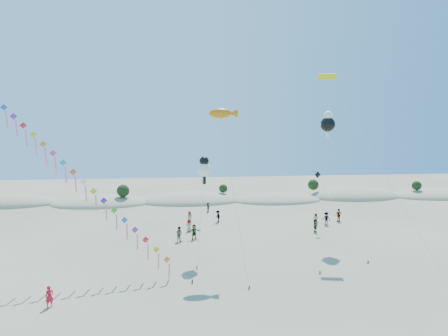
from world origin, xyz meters
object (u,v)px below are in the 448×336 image
at_px(fish_kite, 224,114).
at_px(flyer_foreground, 50,297).
at_px(parafoil_kite, 330,82).
at_px(kite_train, 49,151).

relative_size(fish_kite, flyer_foreground, 9.51).
bearing_deg(fish_kite, flyer_foreground, -147.28).
relative_size(fish_kite, parafoil_kite, 0.78).
relative_size(kite_train, parafoil_kite, 1.22).
bearing_deg(kite_train, parafoil_kite, 12.28).
xyz_separation_m(kite_train, parafoil_kite, (28.82, 6.27, 7.36)).
xyz_separation_m(kite_train, fish_kite, (16.06, 1.84, 3.50)).
bearing_deg(parafoil_kite, flyer_foreground, -153.31).
distance_m(fish_kite, parafoil_kite, 14.05).
bearing_deg(kite_train, fish_kite, 6.52).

